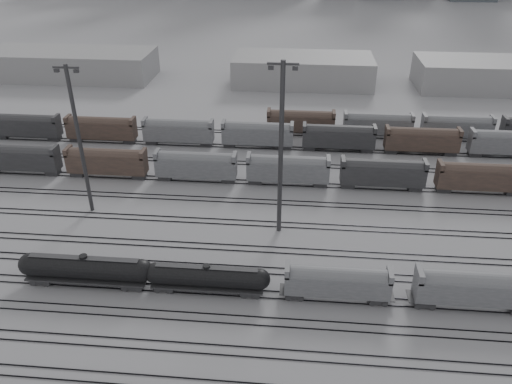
# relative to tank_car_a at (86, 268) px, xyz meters

# --- Properties ---
(ground) EXTENTS (900.00, 900.00, 0.00)m
(ground) POSITION_rel_tank_car_a_xyz_m (17.73, -1.00, -2.61)
(ground) COLOR #A6A5AA
(ground) RESTS_ON ground
(tracks) EXTENTS (220.00, 71.50, 0.16)m
(tracks) POSITION_rel_tank_car_a_xyz_m (17.73, 16.50, -2.53)
(tracks) COLOR black
(tracks) RESTS_ON ground
(tank_car_a) EXTENTS (18.27, 3.05, 4.52)m
(tank_car_a) POSITION_rel_tank_car_a_xyz_m (0.00, 0.00, 0.00)
(tank_car_a) COLOR #27272A
(tank_car_a) RESTS_ON ground
(tank_car_b) EXTENTS (16.57, 2.76, 4.09)m
(tank_car_b) POSITION_rel_tank_car_a_xyz_m (16.32, 0.00, -0.24)
(tank_car_b) COLOR #27272A
(tank_car_b) RESTS_ON ground
(hopper_car_a) EXTENTS (13.45, 2.67, 4.81)m
(hopper_car_a) POSITION_rel_tank_car_a_xyz_m (33.13, 0.00, 0.36)
(hopper_car_a) COLOR #27272A
(hopper_car_a) RESTS_ON ground
(hopper_car_b) EXTENTS (14.77, 2.93, 5.28)m
(hopper_car_b) POSITION_rel_tank_car_a_xyz_m (50.12, 0.00, 0.65)
(hopper_car_b) COLOR #27272A
(hopper_car_b) RESTS_ON ground
(light_mast_b) EXTENTS (3.95, 0.63, 24.71)m
(light_mast_b) POSITION_rel_tank_car_a_xyz_m (-6.77, 18.73, 10.50)
(light_mast_b) COLOR #363639
(light_mast_b) RESTS_ON ground
(light_mast_c) EXTENTS (4.31, 0.69, 26.91)m
(light_mast_c) POSITION_rel_tank_car_a_xyz_m (24.93, 15.43, 11.66)
(light_mast_c) COLOR #363639
(light_mast_c) RESTS_ON ground
(bg_string_near) EXTENTS (151.00, 3.00, 5.60)m
(bg_string_near) POSITION_rel_tank_car_a_xyz_m (25.73, 31.00, 0.19)
(bg_string_near) COLOR slate
(bg_string_near) RESTS_ON ground
(bg_string_mid) EXTENTS (151.00, 3.00, 5.60)m
(bg_string_mid) POSITION_rel_tank_car_a_xyz_m (35.73, 47.00, 0.19)
(bg_string_mid) COLOR #27272A
(bg_string_mid) RESTS_ON ground
(bg_string_far) EXTENTS (66.00, 3.00, 5.60)m
(bg_string_far) POSITION_rel_tank_car_a_xyz_m (53.23, 55.00, 0.19)
(bg_string_far) COLOR brown
(bg_string_far) RESTS_ON ground
(warehouse_left) EXTENTS (50.00, 18.00, 8.00)m
(warehouse_left) POSITION_rel_tank_car_a_xyz_m (-42.27, 94.00, 1.39)
(warehouse_left) COLOR gray
(warehouse_left) RESTS_ON ground
(warehouse_mid) EXTENTS (40.00, 18.00, 8.00)m
(warehouse_mid) POSITION_rel_tank_car_a_xyz_m (27.73, 94.00, 1.39)
(warehouse_mid) COLOR gray
(warehouse_mid) RESTS_ON ground
(warehouse_right) EXTENTS (35.00, 18.00, 8.00)m
(warehouse_right) POSITION_rel_tank_car_a_xyz_m (77.73, 94.00, 1.39)
(warehouse_right) COLOR gray
(warehouse_right) RESTS_ON ground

